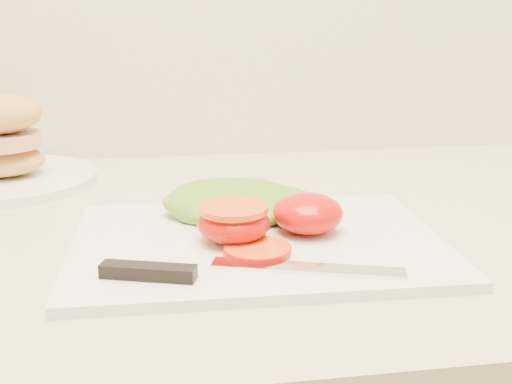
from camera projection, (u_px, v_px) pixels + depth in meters
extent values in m
cube|color=white|center=(258.00, 243.00, 0.64)|extent=(0.37, 0.27, 0.01)
ellipsoid|color=red|center=(308.00, 213.00, 0.65)|extent=(0.07, 0.07, 0.04)
ellipsoid|color=red|center=(234.00, 224.00, 0.62)|extent=(0.07, 0.07, 0.04)
cylinder|color=red|center=(233.00, 209.00, 0.62)|extent=(0.07, 0.07, 0.01)
cylinder|color=orange|center=(257.00, 250.00, 0.60)|extent=(0.06, 0.06, 0.01)
ellipsoid|color=#5EA52B|center=(235.00, 202.00, 0.70)|extent=(0.17, 0.13, 0.03)
ellipsoid|color=#5EA52B|center=(275.00, 203.00, 0.71)|extent=(0.11, 0.09, 0.02)
cube|color=silver|center=(308.00, 268.00, 0.56)|extent=(0.17, 0.07, 0.00)
cube|color=black|center=(148.00, 272.00, 0.54)|extent=(0.08, 0.04, 0.01)
cylinder|color=white|center=(4.00, 179.00, 0.86)|extent=(0.25, 0.25, 0.01)
ellipsoid|color=tan|center=(2.00, 161.00, 0.86)|extent=(0.11, 0.10, 0.04)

